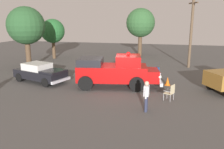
# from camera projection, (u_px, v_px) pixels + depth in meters

# --- Properties ---
(ground_plane) EXTENTS (60.00, 60.00, 0.00)m
(ground_plane) POSITION_uv_depth(u_px,v_px,m) (117.00, 88.00, 16.66)
(ground_plane) COLOR #514F4C
(vintage_fire_truck) EXTENTS (3.20, 6.23, 2.59)m
(vintage_fire_truck) POSITION_uv_depth(u_px,v_px,m) (115.00, 71.00, 16.72)
(vintage_fire_truck) COLOR black
(vintage_fire_truck) RESTS_ON ground
(classic_hot_rod) EXTENTS (3.11, 4.72, 1.46)m
(classic_hot_rod) POSITION_uv_depth(u_px,v_px,m) (41.00, 72.00, 18.20)
(classic_hot_rod) COLOR black
(classic_hot_rod) RESTS_ON ground
(lawn_chair_by_car) EXTENTS (0.69, 0.69, 1.02)m
(lawn_chair_by_car) POSITION_uv_depth(u_px,v_px,m) (156.00, 72.00, 18.91)
(lawn_chair_by_car) COLOR #B7BABF
(lawn_chair_by_car) RESTS_ON ground
(lawn_chair_spare) EXTENTS (0.66, 0.66, 1.02)m
(lawn_chair_spare) POSITION_uv_depth(u_px,v_px,m) (171.00, 91.00, 14.02)
(lawn_chair_spare) COLOR #B7BABF
(lawn_chair_spare) RESTS_ON ground
(spectator_standing) EXTENTS (0.64, 0.28, 1.68)m
(spectator_standing) POSITION_uv_depth(u_px,v_px,m) (146.00, 94.00, 12.33)
(spectator_standing) COLOR #2D334C
(spectator_standing) RESTS_ON ground
(oak_tree_left) EXTENTS (3.60, 3.60, 5.98)m
(oak_tree_left) POSITION_uv_depth(u_px,v_px,m) (26.00, 26.00, 22.30)
(oak_tree_left) COLOR brown
(oak_tree_left) RESTS_ON ground
(oak_tree_right) EXTENTS (2.88, 2.88, 4.79)m
(oak_tree_right) POSITION_uv_depth(u_px,v_px,m) (53.00, 31.00, 28.27)
(oak_tree_right) COLOR brown
(oak_tree_right) RESTS_ON ground
(oak_tree_distant) EXTENTS (3.69, 3.69, 6.14)m
(oak_tree_distant) POSITION_uv_depth(u_px,v_px,m) (141.00, 23.00, 30.05)
(oak_tree_distant) COLOR brown
(oak_tree_distant) RESTS_ON ground
(utility_pole) EXTENTS (1.62, 0.75, 6.88)m
(utility_pole) POSITION_uv_depth(u_px,v_px,m) (191.00, 32.00, 22.82)
(utility_pole) COLOR brown
(utility_pole) RESTS_ON ground
(traffic_cone) EXTENTS (0.40, 0.40, 0.64)m
(traffic_cone) POSITION_uv_depth(u_px,v_px,m) (168.00, 81.00, 17.34)
(traffic_cone) COLOR orange
(traffic_cone) RESTS_ON ground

